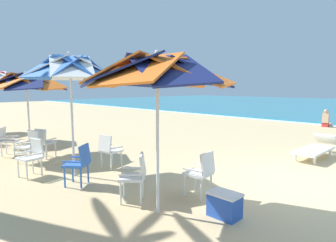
{
  "coord_description": "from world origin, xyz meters",
  "views": [
    {
      "loc": [
        2.15,
        -5.99,
        2.05
      ],
      "look_at": [
        -3.95,
        0.15,
        1.0
      ],
      "focal_mm": 30.03,
      "sensor_mm": 36.0,
      "label": 1
    }
  ],
  "objects_px": {
    "plastic_chair_0": "(136,174)",
    "plastic_chair_2": "(32,155)",
    "beach_umbrella_1": "(70,69)",
    "plastic_chair_5": "(30,144)",
    "beach_umbrella_0": "(157,73)",
    "beach_umbrella_2": "(27,83)",
    "plastic_chair_3": "(79,162)",
    "sun_lounger_1": "(316,148)",
    "plastic_chair_6": "(7,139)",
    "beachgoer_seated": "(326,121)",
    "cooler_box": "(225,205)",
    "plastic_chair_4": "(109,149)",
    "plastic_chair_7": "(44,141)",
    "plastic_chair_1": "(201,171)"
  },
  "relations": [
    {
      "from": "beach_umbrella_1",
      "to": "plastic_chair_5",
      "type": "xyz_separation_m",
      "value": [
        -1.95,
        -0.29,
        -1.94
      ]
    },
    {
      "from": "plastic_chair_2",
      "to": "plastic_chair_5",
      "type": "height_order",
      "value": "same"
    },
    {
      "from": "plastic_chair_0",
      "to": "beach_umbrella_1",
      "type": "bearing_deg",
      "value": -177.52
    },
    {
      "from": "sun_lounger_1",
      "to": "cooler_box",
      "type": "xyz_separation_m",
      "value": [
        0.24,
        -5.11,
        -0.08
      ]
    },
    {
      "from": "plastic_chair_3",
      "to": "sun_lounger_1",
      "type": "xyz_separation_m",
      "value": [
        2.74,
        6.01,
        -0.22
      ]
    },
    {
      "from": "plastic_chair_2",
      "to": "beachgoer_seated",
      "type": "bearing_deg",
      "value": 80.46
    },
    {
      "from": "plastic_chair_6",
      "to": "cooler_box",
      "type": "height_order",
      "value": "plastic_chair_6"
    },
    {
      "from": "beach_umbrella_1",
      "to": "beachgoer_seated",
      "type": "relative_size",
      "value": 3.06
    },
    {
      "from": "plastic_chair_0",
      "to": "beachgoer_seated",
      "type": "bearing_deg",
      "value": 92.19
    },
    {
      "from": "plastic_chair_3",
      "to": "sun_lounger_1",
      "type": "bearing_deg",
      "value": 65.51
    },
    {
      "from": "plastic_chair_0",
      "to": "plastic_chair_2",
      "type": "xyz_separation_m",
      "value": [
        -2.81,
        -0.78,
        0.0
      ]
    },
    {
      "from": "beach_umbrella_0",
      "to": "beach_umbrella_2",
      "type": "distance_m",
      "value": 5.63
    },
    {
      "from": "plastic_chair_5",
      "to": "sun_lounger_1",
      "type": "xyz_separation_m",
      "value": [
        5.37,
        6.08,
        -0.22
      ]
    },
    {
      "from": "plastic_chair_3",
      "to": "plastic_chair_2",
      "type": "bearing_deg",
      "value": -160.65
    },
    {
      "from": "beach_umbrella_0",
      "to": "plastic_chair_7",
      "type": "xyz_separation_m",
      "value": [
        -4.97,
        0.15,
        -1.77
      ]
    },
    {
      "from": "beach_umbrella_2",
      "to": "sun_lounger_1",
      "type": "xyz_separation_m",
      "value": [
        6.23,
        5.78,
        -1.9
      ]
    },
    {
      "from": "plastic_chair_2",
      "to": "plastic_chair_6",
      "type": "bearing_deg",
      "value": 175.55
    },
    {
      "from": "plastic_chair_3",
      "to": "beach_umbrella_2",
      "type": "xyz_separation_m",
      "value": [
        -3.49,
        0.23,
        1.68
      ]
    },
    {
      "from": "beach_umbrella_0",
      "to": "plastic_chair_5",
      "type": "distance_m",
      "value": 5.1
    },
    {
      "from": "plastic_chair_4",
      "to": "plastic_chair_6",
      "type": "distance_m",
      "value": 3.61
    },
    {
      "from": "plastic_chair_2",
      "to": "cooler_box",
      "type": "distance_m",
      "value": 4.53
    },
    {
      "from": "beach_umbrella_0",
      "to": "beach_umbrella_2",
      "type": "relative_size",
      "value": 1.04
    },
    {
      "from": "beach_umbrella_1",
      "to": "plastic_chair_2",
      "type": "distance_m",
      "value": 2.16
    },
    {
      "from": "beach_umbrella_1",
      "to": "plastic_chair_6",
      "type": "xyz_separation_m",
      "value": [
        -3.24,
        -0.48,
        -1.94
      ]
    },
    {
      "from": "beach_umbrella_0",
      "to": "plastic_chair_6",
      "type": "height_order",
      "value": "beach_umbrella_0"
    },
    {
      "from": "plastic_chair_4",
      "to": "sun_lounger_1",
      "type": "distance_m",
      "value": 5.92
    },
    {
      "from": "plastic_chair_1",
      "to": "beach_umbrella_1",
      "type": "distance_m",
      "value": 3.64
    },
    {
      "from": "plastic_chair_3",
      "to": "cooler_box",
      "type": "xyz_separation_m",
      "value": [
        2.98,
        0.9,
        -0.3
      ]
    },
    {
      "from": "plastic_chair_3",
      "to": "plastic_chair_5",
      "type": "height_order",
      "value": "same"
    },
    {
      "from": "plastic_chair_4",
      "to": "plastic_chair_2",
      "type": "bearing_deg",
      "value": -114.93
    },
    {
      "from": "plastic_chair_3",
      "to": "plastic_chair_5",
      "type": "distance_m",
      "value": 2.63
    },
    {
      "from": "plastic_chair_4",
      "to": "plastic_chair_5",
      "type": "distance_m",
      "value": 2.36
    },
    {
      "from": "plastic_chair_0",
      "to": "plastic_chair_6",
      "type": "height_order",
      "value": "same"
    },
    {
      "from": "plastic_chair_2",
      "to": "plastic_chair_6",
      "type": "height_order",
      "value": "same"
    },
    {
      "from": "beach_umbrella_1",
      "to": "plastic_chair_7",
      "type": "distance_m",
      "value": 2.91
    },
    {
      "from": "plastic_chair_3",
      "to": "sun_lounger_1",
      "type": "relative_size",
      "value": 0.4
    },
    {
      "from": "plastic_chair_1",
      "to": "beachgoer_seated",
      "type": "relative_size",
      "value": 0.94
    },
    {
      "from": "plastic_chair_1",
      "to": "beachgoer_seated",
      "type": "bearing_deg",
      "value": 95.79
    },
    {
      "from": "beach_umbrella_2",
      "to": "sun_lounger_1",
      "type": "relative_size",
      "value": 1.16
    },
    {
      "from": "plastic_chair_6",
      "to": "plastic_chair_2",
      "type": "bearing_deg",
      "value": -4.45
    },
    {
      "from": "beach_umbrella_0",
      "to": "beach_umbrella_2",
      "type": "bearing_deg",
      "value": -179.9
    },
    {
      "from": "plastic_chair_3",
      "to": "plastic_chair_6",
      "type": "bearing_deg",
      "value": -176.12
    },
    {
      "from": "sun_lounger_1",
      "to": "plastic_chair_5",
      "type": "bearing_deg",
      "value": -131.43
    },
    {
      "from": "plastic_chair_3",
      "to": "beachgoer_seated",
      "type": "bearing_deg",
      "value": 85.78
    },
    {
      "from": "beachgoer_seated",
      "to": "plastic_chair_7",
      "type": "bearing_deg",
      "value": -106.45
    },
    {
      "from": "beach_umbrella_0",
      "to": "plastic_chair_2",
      "type": "xyz_separation_m",
      "value": [
        -3.47,
        -0.71,
        -1.77
      ]
    },
    {
      "from": "beach_umbrella_0",
      "to": "cooler_box",
      "type": "distance_m",
      "value": 2.33
    },
    {
      "from": "beach_umbrella_1",
      "to": "beach_umbrella_2",
      "type": "height_order",
      "value": "beach_umbrella_1"
    },
    {
      "from": "beach_umbrella_2",
      "to": "plastic_chair_1",
      "type": "bearing_deg",
      "value": 10.57
    },
    {
      "from": "plastic_chair_2",
      "to": "beachgoer_seated",
      "type": "xyz_separation_m",
      "value": [
        2.32,
        13.79,
        -0.2
      ]
    }
  ]
}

